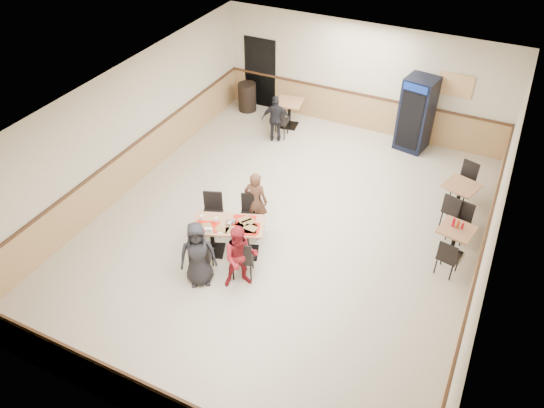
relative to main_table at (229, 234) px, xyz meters
The scene contains 20 objects.
ground 1.44m from the main_table, 58.74° to the left, with size 10.00×10.00×0.00m, color beige.
room_shell 4.45m from the main_table, 56.22° to the left, with size 10.00×10.00×10.00m.
main_table is the anchor object (origin of this frame).
main_chairs 0.06m from the main_table, 158.88° to the right, with size 1.77×2.00×0.96m.
diner_woman_left 1.00m from the main_table, 96.78° to the right, with size 0.70×0.45×1.42m, color black.
diner_woman_right 0.95m from the main_table, 46.50° to the right, with size 0.68×0.53×1.39m, color maroon.
diner_man_opposite 1.00m from the main_table, 83.22° to the left, with size 0.52×0.34×1.42m, color brown.
lone_diner 4.61m from the main_table, 103.65° to the left, with size 0.77×0.32×1.31m, color black.
tabletop_clutter 0.29m from the main_table, 28.46° to the right, with size 1.30×0.96×0.12m.
side_table_near 4.56m from the main_table, 24.86° to the left, with size 0.77×0.77×0.70m.
side_table_near_chair_south 4.36m from the main_table, 18.18° to the left, with size 0.41×0.41×0.89m, color black, non-canonical shape.
side_table_near_chair_north 4.83m from the main_table, 30.90° to the left, with size 0.41×0.41×0.89m, color black, non-canonical shape.
side_table_far 5.24m from the main_table, 40.95° to the left, with size 0.87×0.87×0.73m.
side_table_far_chair_south 4.87m from the main_table, 35.72° to the left, with size 0.43×0.43×0.93m, color black, non-canonical shape.
side_table_far_chair_north 5.64m from the main_table, 45.47° to the left, with size 0.43×0.43×0.93m, color black, non-canonical shape.
condiment_caddy 4.57m from the main_table, 25.60° to the left, with size 0.23×0.06×0.20m.
back_table 5.46m from the main_table, 101.48° to the left, with size 0.82×0.82×0.77m.
back_table_chair_lone 4.86m from the main_table, 102.93° to the left, with size 0.45×0.45×0.98m, color black, non-canonical shape.
pepsi_cooler 6.22m from the main_table, 67.90° to the left, with size 0.87×0.88×1.99m.
trash_bin 6.28m from the main_table, 114.66° to the left, with size 0.53×0.53×0.84m, color black.
Camera 1 is at (3.62, -8.06, 7.57)m, focal length 35.00 mm.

